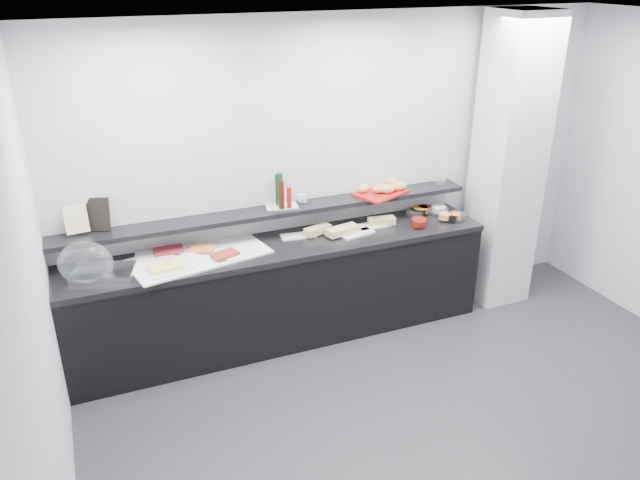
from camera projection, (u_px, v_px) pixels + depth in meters
name	position (u px, v px, depth m)	size (l,w,h in m)	color
ground	(458.00, 438.00, 4.37)	(5.00, 5.00, 0.00)	#2D2D30
back_wall	(343.00, 172.00, 5.50)	(5.00, 0.02, 2.70)	silver
ceiling	(505.00, 35.00, 3.26)	(5.00, 5.00, 0.00)	white
column	(508.00, 164.00, 5.73)	(0.50, 0.50, 2.70)	silver
buffet_cabinet	(282.00, 294.00, 5.38)	(3.60, 0.60, 0.85)	black
counter_top	(281.00, 247.00, 5.20)	(3.62, 0.62, 0.05)	black
wall_shelf	(273.00, 211.00, 5.24)	(3.60, 0.25, 0.04)	black
cloche_base	(104.00, 272.00, 4.68)	(0.44, 0.30, 0.04)	silver
cloche_dome	(86.00, 263.00, 4.58)	(0.40, 0.26, 0.34)	silver
linen_runner	(199.00, 256.00, 4.96)	(1.08, 0.51, 0.01)	white
platter_meat_a	(154.00, 256.00, 4.93)	(0.30, 0.20, 0.01)	white
food_meat_a	(169.00, 250.00, 4.99)	(0.23, 0.15, 0.02)	maroon
platter_salmon	(195.00, 248.00, 5.06)	(0.28, 0.19, 0.01)	white
food_salmon	(202.00, 248.00, 5.02)	(0.20, 0.12, 0.02)	orange
platter_cheese	(171.00, 269.00, 4.72)	(0.33, 0.22, 0.01)	white
food_cheese	(166.00, 267.00, 4.71)	(0.25, 0.16, 0.02)	#FAED61
platter_meat_b	(239.00, 252.00, 5.00)	(0.30, 0.20, 0.01)	white
food_meat_b	(225.00, 254.00, 4.92)	(0.20, 0.13, 0.02)	maroon
sandwich_plate_left	(298.00, 236.00, 5.33)	(0.30, 0.13, 0.01)	white
sandwich_food_left	(318.00, 230.00, 5.35)	(0.24, 0.09, 0.06)	tan
tongs_left	(311.00, 236.00, 5.29)	(0.01, 0.01, 0.16)	#B8B9BF
sandwich_plate_mid	(357.00, 234.00, 5.37)	(0.30, 0.13, 0.01)	silver
sandwich_food_mid	(342.00, 230.00, 5.34)	(0.29, 0.11, 0.06)	tan
tongs_mid	(353.00, 232.00, 5.38)	(0.01, 0.01, 0.16)	#ADB0B4
sandwich_plate_right	(375.00, 225.00, 5.55)	(0.35, 0.15, 0.01)	white
sandwich_food_right	(382.00, 221.00, 5.54)	(0.24, 0.09, 0.06)	tan
tongs_right	(388.00, 223.00, 5.55)	(0.01, 0.01, 0.16)	silver
bowl_glass_fruit	(414.00, 213.00, 5.73)	(0.17, 0.17, 0.07)	white
fill_glass_fruit	(420.00, 210.00, 5.78)	(0.14, 0.14, 0.05)	orange
bowl_black_jam	(418.00, 213.00, 5.74)	(0.14, 0.14, 0.07)	black
fill_black_jam	(425.00, 209.00, 5.80)	(0.12, 0.12, 0.05)	#4F150B
bowl_glass_cream	(437.00, 211.00, 5.78)	(0.20, 0.20, 0.07)	silver
fill_glass_cream	(438.00, 209.00, 5.81)	(0.14, 0.14, 0.05)	white
bowl_red_jam	(419.00, 223.00, 5.53)	(0.14, 0.14, 0.07)	maroon
fill_red_jam	(419.00, 223.00, 5.49)	(0.12, 0.12, 0.05)	#53120B
bowl_glass_salmon	(457.00, 217.00, 5.65)	(0.16, 0.16, 0.07)	white
fill_glass_salmon	(445.00, 216.00, 5.63)	(0.11, 0.11, 0.05)	orange
bowl_black_fruit	(452.00, 218.00, 5.63)	(0.12, 0.12, 0.07)	black
fill_black_fruit	(455.00, 216.00, 5.63)	(0.10, 0.10, 0.05)	orange
framed_print	(93.00, 214.00, 4.78)	(0.25, 0.02, 0.26)	black
print_art	(76.00, 219.00, 4.69)	(0.17, 0.00, 0.22)	beige
condiment_tray	(282.00, 206.00, 5.28)	(0.27, 0.16, 0.01)	silver
bottle_green_a	(279.00, 190.00, 5.25)	(0.06, 0.06, 0.26)	#0E3310
bottle_brown	(281.00, 195.00, 5.17)	(0.05, 0.05, 0.24)	#39150A
bottle_green_b	(280.00, 189.00, 5.24)	(0.06, 0.06, 0.28)	#103D17
bottle_hot	(289.00, 198.00, 5.20)	(0.04, 0.04, 0.18)	red
shaker_salt	(305.00, 199.00, 5.33)	(0.03, 0.03, 0.07)	silver
shaker_pepper	(300.00, 198.00, 5.35)	(0.03, 0.03, 0.07)	white
bread_tray	(381.00, 193.00, 5.57)	(0.45, 0.31, 0.02)	#AF1612
bread_roll_nw	(364.00, 188.00, 5.54)	(0.13, 0.08, 0.08)	tan
bread_roll_n	(393.00, 182.00, 5.68)	(0.13, 0.08, 0.08)	tan
bread_roll_sw	(387.00, 189.00, 5.52)	(0.14, 0.09, 0.08)	#C08B49
bread_roll_s	(398.00, 186.00, 5.59)	(0.14, 0.09, 0.08)	#CF854F
bread_roll_midw	(380.00, 188.00, 5.53)	(0.16, 0.10, 0.08)	#AC8141
bread_roll_mide	(399.00, 186.00, 5.59)	(0.15, 0.09, 0.08)	tan
carafe	(442.00, 171.00, 5.71)	(0.09, 0.09, 0.30)	white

